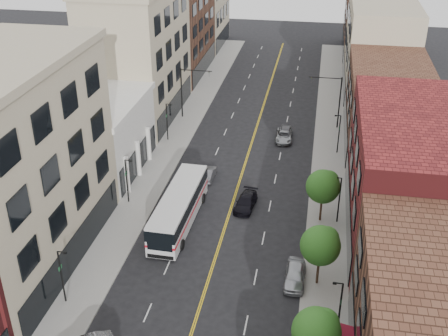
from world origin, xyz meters
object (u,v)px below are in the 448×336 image
Objects in this scene: car_lane_behind at (208,174)px; car_lane_b at (284,136)px; car_lane_c at (285,133)px; car_parked_far at (295,275)px; city_bus at (179,206)px; car_lane_a at (246,202)px.

car_lane_b is at bearing -121.63° from car_lane_behind.
car_lane_behind is 0.90× the size of car_lane_c.
car_lane_b reaches higher than car_lane_behind.
car_lane_b is at bearing 96.88° from car_parked_far.
car_parked_far reaches higher than car_lane_behind.
car_lane_behind is (1.00, 9.55, -1.31)m from city_bus.
car_lane_b is (7.73, 12.03, 0.01)m from car_lane_behind.
car_lane_a is at bearing 117.84° from car_parked_far.
car_parked_far reaches higher than car_lane_a.
car_lane_c is (0.13, 0.66, 0.09)m from car_lane_b.
city_bus is 3.40× the size of car_lane_behind.
city_bus reaches higher than car_lane_c.
car_lane_a is 0.99× the size of car_lane_b.
car_lane_c is at bearing 87.70° from car_lane_a.
car_lane_a is 18.39m from car_lane_c.
car_lane_c is (7.85, 12.69, 0.10)m from car_lane_behind.
city_bus is 23.31m from car_lane_b.
car_lane_behind is at bearing 123.64° from car_parked_far.
car_lane_behind is 7.55m from car_lane_a.
car_lane_b is (2.56, 17.53, -0.02)m from car_lane_a.
city_bus is at bearing -113.75° from car_lane_b.
car_lane_c is (8.85, 22.24, -1.21)m from city_bus.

